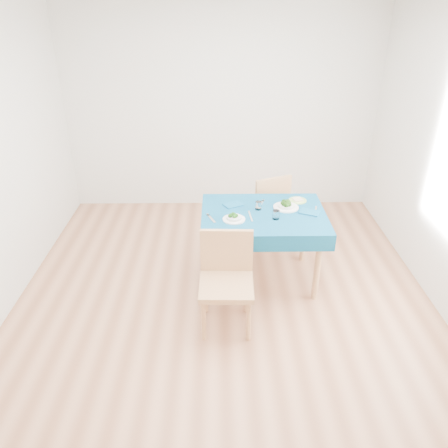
{
  "coord_description": "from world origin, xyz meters",
  "views": [
    {
      "loc": [
        -0.05,
        -3.36,
        2.63
      ],
      "look_at": [
        0.0,
        0.0,
        0.85
      ],
      "focal_mm": 35.0,
      "sensor_mm": 36.0,
      "label": 1
    }
  ],
  "objects_px": {
    "chair_near": "(226,271)",
    "side_plate": "(298,200)",
    "bowl_near": "(234,217)",
    "table": "(262,247)",
    "chair_far": "(264,197)",
    "bowl_far": "(286,204)"
  },
  "relations": [
    {
      "from": "table",
      "to": "bowl_near",
      "type": "height_order",
      "value": "bowl_near"
    },
    {
      "from": "bowl_near",
      "to": "side_plate",
      "type": "relative_size",
      "value": 1.18
    },
    {
      "from": "bowl_near",
      "to": "bowl_far",
      "type": "bearing_deg",
      "value": 25.72
    },
    {
      "from": "chair_near",
      "to": "side_plate",
      "type": "xyz_separation_m",
      "value": [
        0.74,
        0.99,
        0.19
      ]
    },
    {
      "from": "table",
      "to": "chair_far",
      "type": "relative_size",
      "value": 1.1
    },
    {
      "from": "bowl_far",
      "to": "side_plate",
      "type": "height_order",
      "value": "bowl_far"
    },
    {
      "from": "table",
      "to": "bowl_near",
      "type": "distance_m",
      "value": 0.52
    },
    {
      "from": "table",
      "to": "bowl_far",
      "type": "bearing_deg",
      "value": 25.61
    },
    {
      "from": "chair_far",
      "to": "table",
      "type": "bearing_deg",
      "value": 60.69
    },
    {
      "from": "table",
      "to": "chair_near",
      "type": "relative_size",
      "value": 1.04
    },
    {
      "from": "chair_far",
      "to": "bowl_near",
      "type": "bearing_deg",
      "value": 45.79
    },
    {
      "from": "table",
      "to": "side_plate",
      "type": "relative_size",
      "value": 6.61
    },
    {
      "from": "chair_far",
      "to": "chair_near",
      "type": "bearing_deg",
      "value": 50.52
    },
    {
      "from": "bowl_near",
      "to": "chair_near",
      "type": "bearing_deg",
      "value": -97.96
    },
    {
      "from": "chair_far",
      "to": "bowl_far",
      "type": "xyz_separation_m",
      "value": [
        0.13,
        -0.74,
        0.26
      ]
    },
    {
      "from": "bowl_near",
      "to": "bowl_far",
      "type": "relative_size",
      "value": 0.85
    },
    {
      "from": "bowl_near",
      "to": "table",
      "type": "bearing_deg",
      "value": 25.81
    },
    {
      "from": "chair_far",
      "to": "bowl_far",
      "type": "distance_m",
      "value": 0.79
    },
    {
      "from": "table",
      "to": "bowl_far",
      "type": "distance_m",
      "value": 0.49
    },
    {
      "from": "table",
      "to": "chair_near",
      "type": "distance_m",
      "value": 0.83
    },
    {
      "from": "chair_far",
      "to": "side_plate",
      "type": "bearing_deg",
      "value": 92.69
    },
    {
      "from": "chair_near",
      "to": "chair_far",
      "type": "height_order",
      "value": "chair_near"
    }
  ]
}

